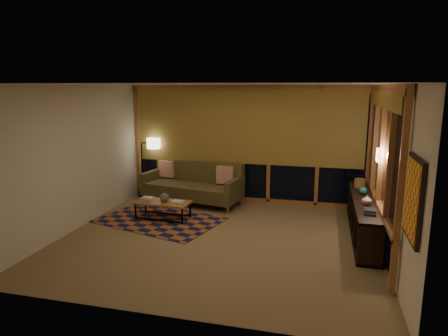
% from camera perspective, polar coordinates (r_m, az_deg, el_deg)
% --- Properties ---
extents(floor, '(5.50, 5.00, 0.01)m').
position_cam_1_polar(floor, '(7.20, -0.78, -10.12)').
color(floor, olive).
rests_on(floor, ground).
extents(ceiling, '(5.50, 5.00, 0.01)m').
position_cam_1_polar(ceiling, '(6.69, -0.85, 11.90)').
color(ceiling, silver).
rests_on(ceiling, walls).
extents(walls, '(5.51, 5.01, 2.70)m').
position_cam_1_polar(walls, '(6.81, -0.82, 0.48)').
color(walls, silver).
rests_on(walls, floor).
extents(window_wall_back, '(5.30, 0.16, 2.60)m').
position_cam_1_polar(window_wall_back, '(9.15, 3.11, 3.34)').
color(window_wall_back, '#9F653C').
rests_on(window_wall_back, walls).
extents(window_wall_right, '(0.16, 3.70, 2.60)m').
position_cam_1_polar(window_wall_right, '(7.24, 21.44, 0.33)').
color(window_wall_right, '#9F653C').
rests_on(window_wall_right, walls).
extents(wall_art, '(0.06, 0.74, 0.94)m').
position_cam_1_polar(wall_art, '(4.87, 25.35, -4.02)').
color(wall_art, '#E73F2B').
rests_on(wall_art, walls).
extents(wall_sconce, '(0.12, 0.18, 0.22)m').
position_cam_1_polar(wall_sconce, '(7.06, 21.23, 1.72)').
color(wall_sconce, '#F3E9C8').
rests_on(wall_sconce, walls).
extents(sofa, '(2.38, 1.31, 0.92)m').
position_cam_1_polar(sofa, '(9.21, -4.61, -2.27)').
color(sofa, brown).
rests_on(sofa, floor).
extents(pillow_left, '(0.42, 0.24, 0.40)m').
position_cam_1_polar(pillow_left, '(9.78, -8.18, -0.34)').
color(pillow_left, '#C94723').
rests_on(pillow_left, sofa).
extents(pillow_right, '(0.40, 0.17, 0.39)m').
position_cam_1_polar(pillow_right, '(9.01, 0.17, -1.26)').
color(pillow_right, '#C94723').
rests_on(pillow_right, sofa).
extents(area_rug, '(2.69, 2.13, 0.01)m').
position_cam_1_polar(area_rug, '(8.25, -9.24, -7.35)').
color(area_rug, '#9D5125').
rests_on(area_rug, floor).
extents(coffee_table, '(1.14, 0.57, 0.37)m').
position_cam_1_polar(coffee_table, '(8.27, -8.69, -5.98)').
color(coffee_table, '#9F653C').
rests_on(coffee_table, floor).
extents(book_stack_a, '(0.27, 0.22, 0.07)m').
position_cam_1_polar(book_stack_a, '(8.34, -10.81, -4.30)').
color(book_stack_a, silver).
rests_on(book_stack_a, coffee_table).
extents(book_stack_b, '(0.29, 0.25, 0.05)m').
position_cam_1_polar(book_stack_b, '(8.06, -6.64, -4.81)').
color(book_stack_b, silver).
rests_on(book_stack_b, coffee_table).
extents(ceramic_pot, '(0.21, 0.21, 0.18)m').
position_cam_1_polar(ceramic_pot, '(8.16, -8.50, -4.18)').
color(ceramic_pot, black).
rests_on(ceramic_pot, coffee_table).
extents(floor_lamp, '(0.52, 0.37, 1.46)m').
position_cam_1_polar(floor_lamp, '(9.94, -11.59, 0.15)').
color(floor_lamp, black).
rests_on(floor_lamp, floor).
extents(bookshelf, '(0.40, 2.76, 0.69)m').
position_cam_1_polar(bookshelf, '(7.67, 19.28, -6.68)').
color(bookshelf, black).
rests_on(bookshelf, floor).
extents(basket, '(0.26, 0.26, 0.17)m').
position_cam_1_polar(basket, '(8.39, 18.85, -2.06)').
color(basket, brown).
rests_on(basket, bookshelf).
extents(teal_bowl, '(0.15, 0.15, 0.15)m').
position_cam_1_polar(teal_bowl, '(7.85, 19.30, -3.09)').
color(teal_bowl, '#205F5E').
rests_on(teal_bowl, bookshelf).
extents(vase, '(0.18, 0.18, 0.18)m').
position_cam_1_polar(vase, '(7.21, 19.75, -4.28)').
color(vase, '#BBAB8F').
rests_on(vase, bookshelf).
extents(shelf_book_stack, '(0.26, 0.30, 0.07)m').
position_cam_1_polar(shelf_book_stack, '(6.75, 20.10, -5.82)').
color(shelf_book_stack, silver).
rests_on(shelf_book_stack, bookshelf).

